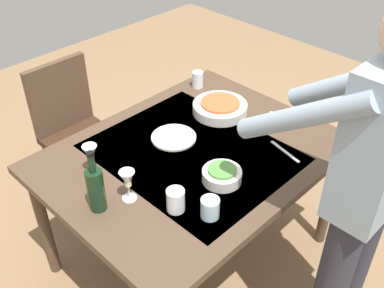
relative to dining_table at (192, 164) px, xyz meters
name	(u,v)px	position (x,y,z in m)	size (l,w,h in m)	color
ground_plane	(192,253)	(0.00, 0.00, -0.68)	(6.00, 6.00, 0.00)	#846647
dining_table	(192,164)	(0.00, 0.00, 0.00)	(1.39, 1.09, 0.75)	#4C3828
chair_near	(73,125)	(0.12, -0.93, -0.15)	(0.40, 0.40, 0.91)	#352114
person_server	(365,186)	(-0.12, 0.80, 0.28)	(0.42, 0.61, 1.69)	#2D2D38
wine_bottle	(96,188)	(0.55, -0.01, 0.18)	(0.07, 0.07, 0.30)	black
wine_glass_left	(128,180)	(0.42, 0.04, 0.18)	(0.07, 0.07, 0.15)	white
wine_glass_right	(91,154)	(0.43, -0.22, 0.18)	(0.07, 0.07, 0.15)	white
water_cup_near_left	(210,208)	(0.26, 0.36, 0.12)	(0.08, 0.08, 0.09)	silver
water_cup_near_right	(198,80)	(-0.49, -0.43, 0.12)	(0.07, 0.07, 0.10)	silver
water_cup_far_left	(176,200)	(0.33, 0.23, 0.12)	(0.08, 0.08, 0.10)	silver
serving_bowl_pasta	(220,107)	(-0.37, -0.14, 0.11)	(0.30, 0.30, 0.07)	silver
side_bowl_salad	(222,175)	(0.05, 0.24, 0.11)	(0.18, 0.18, 0.07)	silver
dinner_plate_near	(174,137)	(-0.02, -0.15, 0.08)	(0.23, 0.23, 0.01)	silver
table_knife	(285,152)	(-0.32, 0.32, 0.07)	(0.01, 0.20, 0.01)	silver
table_fork	(282,119)	(-0.55, 0.14, 0.07)	(0.01, 0.18, 0.01)	silver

